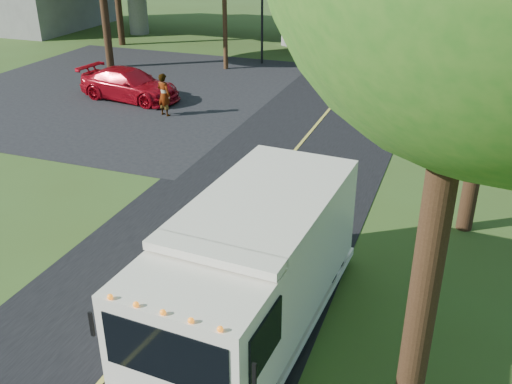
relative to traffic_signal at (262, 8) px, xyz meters
The scene contains 7 objects.
road 17.38m from the traffic_signal, 69.44° to the right, with size 7.00×90.00×0.02m, color black.
parking_lot 9.96m from the traffic_signal, 122.01° to the right, with size 16.00×18.00×0.01m, color black.
lane_line 17.38m from the traffic_signal, 69.44° to the right, with size 0.12×90.00×0.01m, color gold.
traffic_signal is the anchor object (origin of this frame).
step_van 24.66m from the traffic_signal, 70.64° to the right, with size 2.95×7.08×2.91m.
red_sedan 10.18m from the traffic_signal, 110.16° to the right, with size 2.07×5.08×1.48m, color maroon.
pedestrian 11.14m from the traffic_signal, 93.38° to the right, with size 0.69×0.45×1.89m, color gray.
Camera 1 is at (5.58, -6.28, 7.94)m, focal length 40.00 mm.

